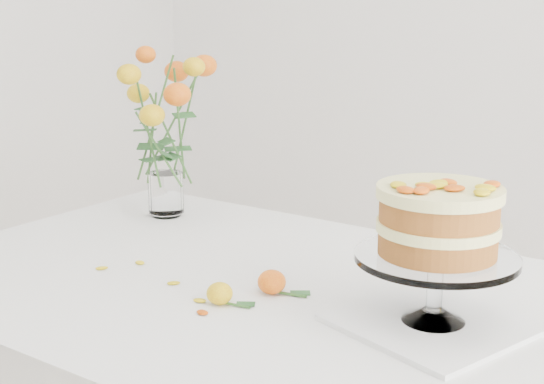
# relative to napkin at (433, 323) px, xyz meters

# --- Properties ---
(table) EXTENTS (1.43, 0.93, 0.76)m
(table) POSITION_rel_napkin_xyz_m (-0.37, -0.00, -0.09)
(table) COLOR tan
(table) RESTS_ON ground
(napkin) EXTENTS (0.35, 0.35, 0.01)m
(napkin) POSITION_rel_napkin_xyz_m (0.00, 0.00, 0.00)
(napkin) COLOR white
(napkin) RESTS_ON table
(cake_stand) EXTENTS (0.27, 0.27, 0.24)m
(cake_stand) POSITION_rel_napkin_xyz_m (-0.00, -0.00, 0.17)
(cake_stand) COLOR white
(cake_stand) RESTS_ON napkin
(rose_vase) EXTENTS (0.39, 0.39, 0.45)m
(rose_vase) POSITION_rel_napkin_xyz_m (-0.84, 0.26, 0.26)
(rose_vase) COLOR white
(rose_vase) RESTS_ON table
(loose_rose_near) EXTENTS (0.09, 0.05, 0.04)m
(loose_rose_near) POSITION_rel_napkin_xyz_m (-0.36, -0.13, 0.02)
(loose_rose_near) COLOR yellow
(loose_rose_near) RESTS_ON table
(loose_rose_far) EXTENTS (0.10, 0.05, 0.05)m
(loose_rose_far) POSITION_rel_napkin_xyz_m (-0.31, -0.03, 0.02)
(loose_rose_far) COLOR #E3400B
(loose_rose_far) RESTS_ON table
(stray_petal_a) EXTENTS (0.03, 0.02, 0.00)m
(stray_petal_a) POSITION_rel_napkin_xyz_m (-0.49, -0.10, -0.00)
(stray_petal_a) COLOR yellow
(stray_petal_a) RESTS_ON table
(stray_petal_b) EXTENTS (0.03, 0.02, 0.00)m
(stray_petal_b) POSITION_rel_napkin_xyz_m (-0.39, -0.14, -0.00)
(stray_petal_b) COLOR yellow
(stray_petal_b) RESTS_ON table
(stray_petal_c) EXTENTS (0.03, 0.02, 0.00)m
(stray_petal_c) POSITION_rel_napkin_xyz_m (-0.35, -0.18, -0.00)
(stray_petal_c) COLOR yellow
(stray_petal_c) RESTS_ON table
(stray_petal_d) EXTENTS (0.03, 0.02, 0.00)m
(stray_petal_d) POSITION_rel_napkin_xyz_m (-0.63, -0.05, -0.00)
(stray_petal_d) COLOR yellow
(stray_petal_d) RESTS_ON table
(stray_petal_e) EXTENTS (0.03, 0.02, 0.00)m
(stray_petal_e) POSITION_rel_napkin_xyz_m (-0.67, -0.12, -0.00)
(stray_petal_e) COLOR yellow
(stray_petal_e) RESTS_ON table
(stray_petal_f) EXTENTS (0.03, 0.02, 0.00)m
(stray_petal_f) POSITION_rel_napkin_xyz_m (-0.07, -0.08, -0.00)
(stray_petal_f) COLOR yellow
(stray_petal_f) RESTS_ON table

